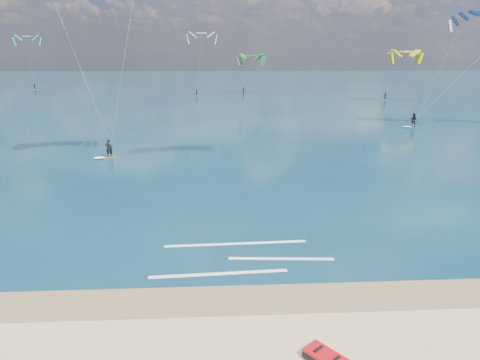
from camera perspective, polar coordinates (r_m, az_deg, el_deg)
The scene contains 7 objects.
ground at distance 53.19m, azimuth -3.07°, elevation 6.34°, with size 320.00×320.00×0.00m, color tan.
wet_sand_strip at distance 18.13m, azimuth -2.72°, elevation -15.58°, with size 320.00×2.40×0.01m, color olive.
sea at distance 116.70m, azimuth -3.17°, elevation 12.12°, with size 320.00×200.00×0.04m, color #0A2B3B.
kitesurfer_main at distance 38.20m, azimuth -18.27°, elevation 15.63°, with size 8.43×7.48×18.01m.
kitesurfer_far at distance 60.27m, azimuth 26.26°, elevation 13.72°, with size 12.25×6.60×15.59m.
shoreline_foam at distance 21.24m, azimuth 0.36°, elevation -10.23°, with size 8.75×3.64×0.01m.
distant_kites at distance 96.95m, azimuth -6.24°, elevation 14.44°, with size 87.22×31.81×13.09m.
Camera 1 is at (0.00, -12.29, 9.74)m, focal length 32.00 mm.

